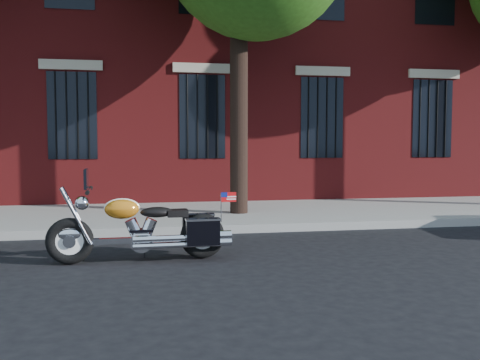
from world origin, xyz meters
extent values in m
plane|color=black|center=(0.00, 0.00, 0.00)|extent=(120.00, 120.00, 0.00)
cube|color=gray|center=(0.00, 1.38, 0.07)|extent=(40.00, 0.16, 0.15)
cube|color=gray|center=(0.00, 3.26, 0.07)|extent=(40.00, 3.60, 0.15)
cube|color=maroon|center=(0.00, 10.06, 6.00)|extent=(26.00, 10.00, 12.00)
cube|color=black|center=(0.00, 5.11, 2.20)|extent=(1.10, 0.14, 2.00)
cube|color=#B2A893|center=(0.00, 5.08, 3.35)|extent=(1.40, 0.20, 0.22)
cylinder|color=black|center=(0.00, 5.03, 2.20)|extent=(0.04, 0.04, 2.00)
cylinder|color=black|center=(0.50, 2.90, 2.50)|extent=(0.36, 0.36, 5.00)
torus|color=black|center=(-2.37, -0.66, 0.31)|extent=(0.61, 0.16, 0.61)
torus|color=black|center=(-0.64, -0.60, 0.31)|extent=(0.61, 0.16, 0.61)
cylinder|color=white|center=(-2.37, -0.66, 0.31)|extent=(0.46, 0.07, 0.46)
cylinder|color=white|center=(-0.64, -0.60, 0.31)|extent=(0.46, 0.07, 0.46)
ellipsoid|color=white|center=(-2.37, -0.66, 0.40)|extent=(0.32, 0.13, 0.17)
ellipsoid|color=orange|center=(-0.64, -0.60, 0.42)|extent=(0.32, 0.14, 0.17)
cube|color=white|center=(-1.50, -0.63, 0.29)|extent=(1.37, 0.13, 0.07)
cylinder|color=white|center=(-1.46, -0.63, 0.27)|extent=(0.30, 0.17, 0.29)
cylinder|color=white|center=(-1.00, -0.78, 0.28)|extent=(1.14, 0.12, 0.08)
ellipsoid|color=orange|center=(-1.70, -0.64, 0.71)|extent=(0.46, 0.27, 0.26)
ellipsoid|color=black|center=(-1.25, -0.62, 0.66)|extent=(0.45, 0.27, 0.14)
cube|color=black|center=(-0.67, -0.37, 0.41)|extent=(0.44, 0.16, 0.35)
cube|color=black|center=(-0.66, -0.84, 0.41)|extent=(0.44, 0.16, 0.35)
cylinder|color=white|center=(-2.11, -0.65, 0.97)|extent=(0.06, 0.71, 0.03)
sphere|color=white|center=(-2.20, -0.65, 0.80)|extent=(0.19, 0.19, 0.18)
cube|color=black|center=(-2.15, -0.65, 1.11)|extent=(0.05, 0.37, 0.26)
cube|color=red|center=(-0.32, -0.86, 0.87)|extent=(0.20, 0.02, 0.13)
camera|label=1|loc=(-1.43, -7.77, 1.58)|focal=40.00mm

